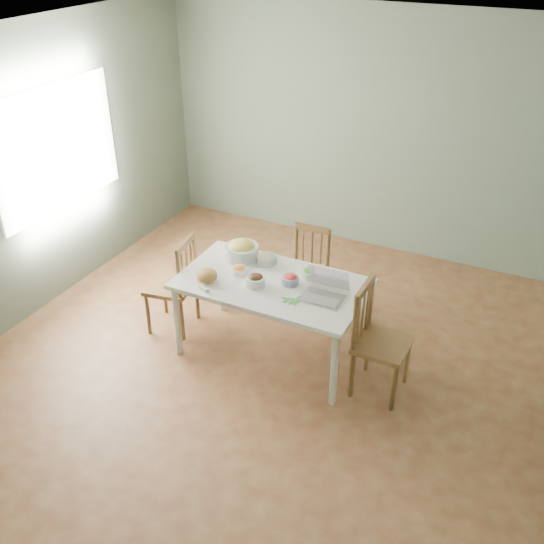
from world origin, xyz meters
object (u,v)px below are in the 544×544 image
at_px(dining_table, 272,318).
at_px(chair_far, 305,273).
at_px(chair_left, 171,284).
at_px(bowl_squash, 242,250).
at_px(laptop, 322,287).
at_px(bread_boule, 207,276).
at_px(chair_right, 383,342).

distance_m(dining_table, chair_far, 0.73).
xyz_separation_m(dining_table, chair_far, (0.00, 0.73, 0.07)).
height_order(chair_left, bowl_squash, chair_left).
bearing_deg(laptop, bread_boule, -171.64).
xyz_separation_m(chair_far, chair_right, (1.02, -0.79, 0.05)).
height_order(dining_table, chair_right, chair_right).
relative_size(chair_far, bowl_squash, 2.88).
bearing_deg(dining_table, chair_far, 89.94).
xyz_separation_m(chair_left, laptop, (1.51, -0.01, 0.39)).
bearing_deg(chair_right, bowl_squash, 79.51).
height_order(dining_table, chair_far, chair_far).
bearing_deg(dining_table, bowl_squash, 150.02).
distance_m(dining_table, chair_right, 1.03).
height_order(chair_left, chair_right, chair_right).
xyz_separation_m(dining_table, bowl_squash, (-0.42, 0.24, 0.46)).
xyz_separation_m(dining_table, bread_boule, (-0.50, -0.23, 0.43)).
height_order(chair_far, laptop, laptop).
distance_m(dining_table, bowl_squash, 0.67).
height_order(chair_right, bowl_squash, chair_right).
bearing_deg(bread_boule, chair_far, 62.44).
xyz_separation_m(bread_boule, bowl_squash, (0.08, 0.48, 0.03)).
bearing_deg(bread_boule, bowl_squash, 80.72).
bearing_deg(chair_right, chair_far, 53.63).
relative_size(dining_table, chair_right, 1.62).
bearing_deg(dining_table, laptop, -7.12).
height_order(chair_far, bread_boule, chair_far).
distance_m(bowl_squash, laptop, 0.96).
bearing_deg(chair_left, bread_boule, 61.24).
height_order(chair_far, bowl_squash, bowl_squash).
distance_m(chair_left, bread_boule, 0.64).
xyz_separation_m(chair_left, bread_boule, (0.53, -0.18, 0.33)).
height_order(chair_far, chair_left, chair_left).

